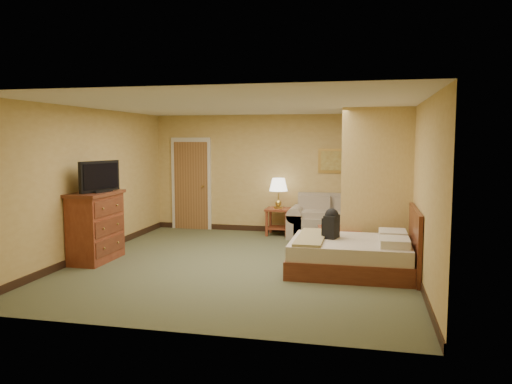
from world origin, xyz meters
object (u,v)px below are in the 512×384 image
(coffee_table, at_px, (339,236))
(loveseat, at_px, (332,224))
(bed, at_px, (355,254))
(dresser, at_px, (96,226))

(coffee_table, bearing_deg, loveseat, 98.75)
(loveseat, relative_size, bed, 0.94)
(dresser, bearing_deg, coffee_table, 19.10)
(coffee_table, distance_m, bed, 1.21)
(dresser, bearing_deg, bed, 2.83)
(loveseat, xyz_separation_m, dresser, (-3.76, -2.89, 0.30))
(coffee_table, bearing_deg, bed, -75.35)
(loveseat, bearing_deg, coffee_table, -81.25)
(bed, bearing_deg, dresser, -177.17)
(loveseat, distance_m, dresser, 4.75)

